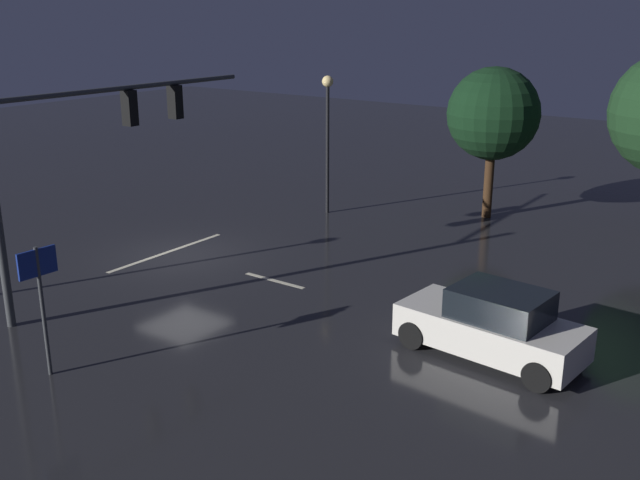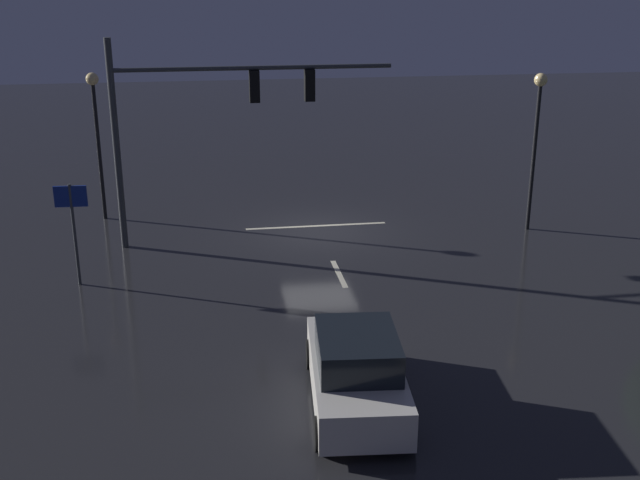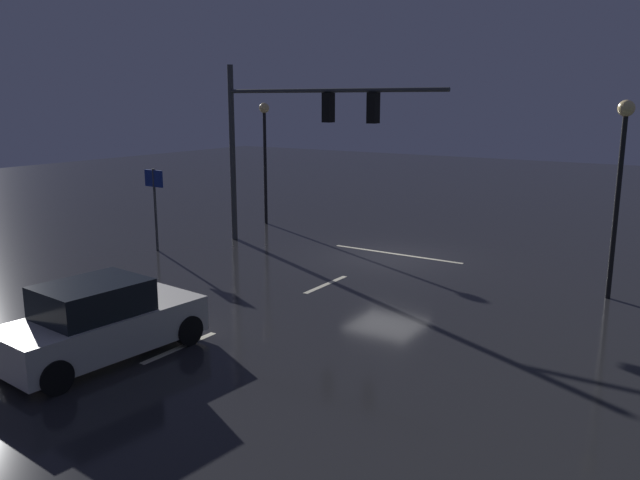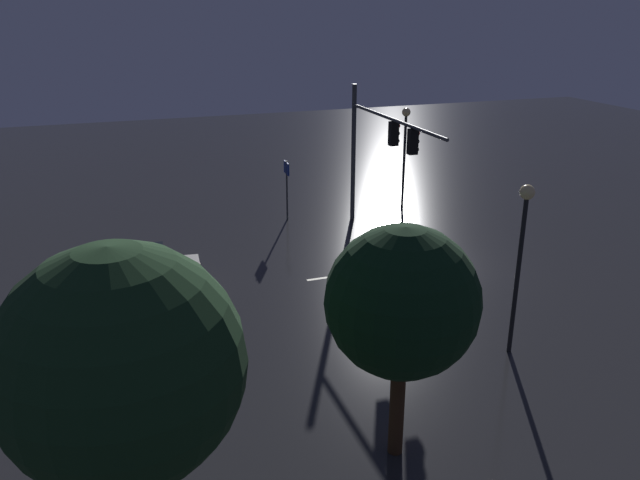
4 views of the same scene
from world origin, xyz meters
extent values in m
plane|color=#232326|center=(0.00, 0.00, 0.00)|extent=(80.00, 80.00, 0.00)
cylinder|color=#383A3D|center=(2.14, 0.56, 5.70)|extent=(8.77, 0.14, 0.14)
cube|color=black|center=(2.14, 0.56, 5.13)|extent=(0.32, 0.36, 1.00)
sphere|color=red|center=(2.14, 0.37, 5.45)|extent=(0.20, 0.20, 0.20)
sphere|color=black|center=(2.14, 0.37, 5.13)|extent=(0.20, 0.20, 0.20)
sphere|color=black|center=(2.14, 0.37, 4.81)|extent=(0.20, 0.20, 0.20)
cube|color=black|center=(0.39, 0.56, 5.13)|extent=(0.32, 0.36, 1.00)
sphere|color=red|center=(0.39, 0.37, 5.45)|extent=(0.20, 0.20, 0.20)
sphere|color=black|center=(0.39, 0.37, 5.13)|extent=(0.20, 0.20, 0.20)
sphere|color=black|center=(0.39, 0.37, 4.81)|extent=(0.20, 0.20, 0.20)
cube|color=beige|center=(0.00, 4.00, 0.00)|extent=(0.16, 2.20, 0.01)
cube|color=beige|center=(0.00, 10.00, 0.00)|extent=(0.16, 2.20, 0.01)
cube|color=beige|center=(0.00, -0.64, 0.00)|extent=(5.00, 0.16, 0.01)
cube|color=silver|center=(0.94, 11.27, 0.62)|extent=(2.17, 4.44, 0.80)
cube|color=black|center=(0.96, 11.47, 1.36)|extent=(1.78, 2.23, 0.68)
cylinder|color=black|center=(1.64, 9.60, 0.34)|extent=(0.28, 0.70, 0.68)
cylinder|color=black|center=(-0.04, 9.75, 0.34)|extent=(0.28, 0.70, 0.68)
cylinder|color=black|center=(1.92, 12.79, 0.34)|extent=(0.28, 0.70, 0.68)
cylinder|color=black|center=(0.24, 12.94, 0.34)|extent=(0.28, 0.70, 0.68)
sphere|color=#F9EFC6|center=(1.40, 9.10, 0.67)|extent=(0.20, 0.20, 0.20)
sphere|color=#F9EFC6|center=(0.11, 9.22, 0.67)|extent=(0.20, 0.20, 0.20)
cylinder|color=black|center=(-7.27, 0.81, 2.50)|extent=(0.14, 0.14, 5.00)
sphere|color=#F9D88C|center=(-7.27, 0.81, 5.18)|extent=(0.44, 0.44, 0.44)
cylinder|color=#383A3D|center=(7.55, 3.68, 1.50)|extent=(0.09, 0.09, 3.00)
cube|color=navy|center=(7.55, 3.68, 2.65)|extent=(0.90, 0.10, 0.60)
cylinder|color=#382314|center=(-10.43, 6.25, 1.36)|extent=(0.36, 0.36, 2.73)
sphere|color=black|center=(-10.43, 6.25, 4.04)|extent=(3.50, 3.50, 3.50)
camera|label=1|loc=(16.05, 17.25, 7.83)|focal=41.34mm
camera|label=2|loc=(3.82, 25.16, 8.58)|focal=43.41mm
camera|label=3|loc=(-10.05, 19.56, 5.41)|focal=36.23mm
camera|label=4|loc=(-21.96, 12.19, 10.26)|focal=35.97mm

